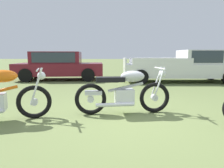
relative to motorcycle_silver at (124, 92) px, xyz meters
The scene contains 4 objects.
ground_plane 0.59m from the motorcycle_silver, 75.65° to the right, with size 120.00×120.00×0.00m, color olive.
motorcycle_silver is the anchor object (origin of this frame).
car_burgundy 6.70m from the motorcycle_silver, 117.96° to the left, with size 4.46×2.27×1.43m.
pickup_truck_white 6.11m from the motorcycle_silver, 59.90° to the left, with size 5.25×1.99×1.49m.
Camera 1 is at (-0.25, -3.87, 1.27)m, focal length 31.82 mm.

